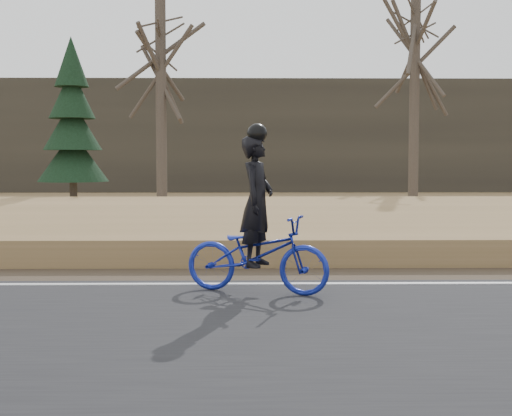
{
  "coord_description": "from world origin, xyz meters",
  "views": [
    {
      "loc": [
        -0.42,
        -9.61,
        1.81
      ],
      "look_at": [
        -0.26,
        0.5,
        1.1
      ],
      "focal_mm": 50.0,
      "sensor_mm": 36.0,
      "label": 1
    }
  ],
  "objects": [
    {
      "name": "bare_tree_near_left",
      "position": [
        -3.19,
        14.08,
        3.68
      ],
      "size": [
        0.36,
        0.36,
        7.35
      ],
      "primitive_type": "cylinder",
      "color": "#4E4439",
      "rests_on": "ground"
    },
    {
      "name": "embankment",
      "position": [
        0.0,
        4.2,
        0.22
      ],
      "size": [
        120.0,
        5.0,
        0.44
      ],
      "primitive_type": "cube",
      "color": "#94744B",
      "rests_on": "ground"
    },
    {
      "name": "shoulder",
      "position": [
        0.0,
        1.2,
        0.02
      ],
      "size": [
        120.0,
        1.6,
        0.04
      ],
      "primitive_type": "cube",
      "color": "#473A2B",
      "rests_on": "ground"
    },
    {
      "name": "cyclist",
      "position": [
        -0.26,
        -0.44,
        0.75
      ],
      "size": [
        2.04,
        1.27,
        2.19
      ],
      "rotation": [
        0.0,
        0.0,
        1.24
      ],
      "color": "navy",
      "rests_on": "road"
    },
    {
      "name": "ground",
      "position": [
        0.0,
        0.0,
        0.0
      ],
      "size": [
        120.0,
        120.0,
        0.0
      ],
      "primitive_type": "plane",
      "color": "#94744B",
      "rests_on": "ground"
    },
    {
      "name": "bare_tree_center",
      "position": [
        5.68,
        16.11,
        4.39
      ],
      "size": [
        0.36,
        0.36,
        8.78
      ],
      "primitive_type": "cylinder",
      "color": "#4E4439",
      "rests_on": "ground"
    },
    {
      "name": "edge_line",
      "position": [
        0.0,
        0.2,
        0.07
      ],
      "size": [
        120.0,
        0.12,
        0.01
      ],
      "primitive_type": "cube",
      "color": "silver",
      "rests_on": "road"
    },
    {
      "name": "conifer",
      "position": [
        -6.79,
        16.89,
        2.97
      ],
      "size": [
        2.6,
        2.6,
        6.27
      ],
      "color": "#4E4439",
      "rests_on": "ground"
    },
    {
      "name": "treeline_backdrop",
      "position": [
        0.0,
        30.0,
        3.0
      ],
      "size": [
        120.0,
        4.0,
        6.0
      ],
      "primitive_type": "cube",
      "color": "#383328",
      "rests_on": "ground"
    },
    {
      "name": "ballast",
      "position": [
        0.0,
        8.0,
        0.23
      ],
      "size": [
        120.0,
        3.0,
        0.45
      ],
      "primitive_type": "cube",
      "color": "slate",
      "rests_on": "ground"
    },
    {
      "name": "railroad",
      "position": [
        0.0,
        8.0,
        0.53
      ],
      "size": [
        120.0,
        2.4,
        0.29
      ],
      "color": "black",
      "rests_on": "ballast"
    },
    {
      "name": "road",
      "position": [
        0.0,
        -2.5,
        0.03
      ],
      "size": [
        120.0,
        6.0,
        0.06
      ],
      "primitive_type": "cube",
      "color": "black",
      "rests_on": "ground"
    }
  ]
}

